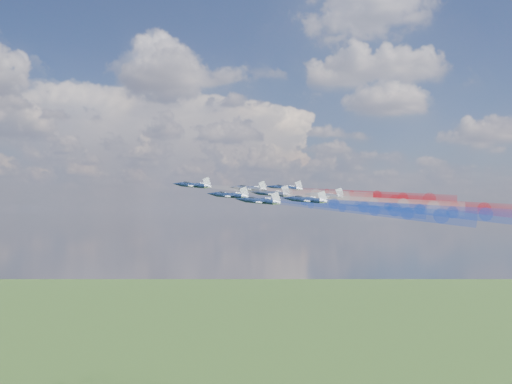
# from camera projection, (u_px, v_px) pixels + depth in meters

# --- Properties ---
(jet_lead) EXTENTS (15.17, 13.21, 5.87)m
(jet_lead) POSITION_uv_depth(u_px,v_px,m) (193.00, 185.00, 178.79)
(jet_lead) COLOR black
(trail_lead) EXTENTS (49.34, 14.32, 9.12)m
(trail_lead) POSITION_uv_depth(u_px,v_px,m) (289.00, 193.00, 171.16)
(trail_lead) COLOR silver
(jet_inner_left) EXTENTS (15.17, 13.21, 5.87)m
(jet_inner_left) POSITION_uv_depth(u_px,v_px,m) (229.00, 195.00, 166.50)
(jet_inner_left) COLOR black
(trail_inner_left) EXTENTS (49.34, 14.32, 9.12)m
(trail_inner_left) POSITION_uv_depth(u_px,v_px,m) (334.00, 204.00, 158.86)
(trail_inner_left) COLOR blue
(jet_inner_right) EXTENTS (15.17, 13.21, 5.87)m
(jet_inner_right) POSITION_uv_depth(u_px,v_px,m) (249.00, 189.00, 188.31)
(jet_inner_right) COLOR black
(trail_inner_right) EXTENTS (49.34, 14.32, 9.12)m
(trail_inner_right) POSITION_uv_depth(u_px,v_px,m) (342.00, 196.00, 180.68)
(trail_inner_right) COLOR red
(jet_outer_left) EXTENTS (15.17, 13.21, 5.87)m
(jet_outer_left) POSITION_uv_depth(u_px,v_px,m) (260.00, 201.00, 154.49)
(jet_outer_left) COLOR black
(trail_outer_left) EXTENTS (49.34, 14.32, 9.12)m
(trail_outer_left) POSITION_uv_depth(u_px,v_px,m) (374.00, 211.00, 146.85)
(trail_outer_left) COLOR blue
(jet_center_third) EXTENTS (15.17, 13.21, 5.87)m
(jet_center_third) POSITION_uv_depth(u_px,v_px,m) (271.00, 193.00, 172.35)
(jet_center_third) COLOR black
(trail_center_third) EXTENTS (49.34, 14.32, 9.12)m
(trail_center_third) POSITION_uv_depth(u_px,v_px,m) (374.00, 202.00, 164.71)
(trail_center_third) COLOR silver
(jet_outer_right) EXTENTS (15.17, 13.21, 5.87)m
(jet_outer_right) POSITION_uv_depth(u_px,v_px,m) (286.00, 188.00, 194.32)
(jet_outer_right) COLOR black
(trail_outer_right) EXTENTS (49.34, 14.32, 9.12)m
(trail_outer_right) POSITION_uv_depth(u_px,v_px,m) (377.00, 195.00, 186.68)
(trail_outer_right) COLOR red
(jet_rear_left) EXTENTS (15.17, 13.21, 5.87)m
(jet_rear_left) POSITION_uv_depth(u_px,v_px,m) (306.00, 200.00, 159.22)
(jet_rear_left) COLOR black
(trail_rear_left) EXTENTS (49.34, 14.32, 9.12)m
(trail_rear_left) POSITION_uv_depth(u_px,v_px,m) (420.00, 209.00, 151.59)
(trail_rear_left) COLOR blue
(jet_rear_right) EXTENTS (15.17, 13.21, 5.87)m
(jet_rear_right) POSITION_uv_depth(u_px,v_px,m) (325.00, 196.00, 179.83)
(jet_rear_right) COLOR black
(trail_rear_right) EXTENTS (49.34, 14.32, 9.12)m
(trail_rear_right) POSITION_uv_depth(u_px,v_px,m) (426.00, 204.00, 172.19)
(trail_rear_right) COLOR red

